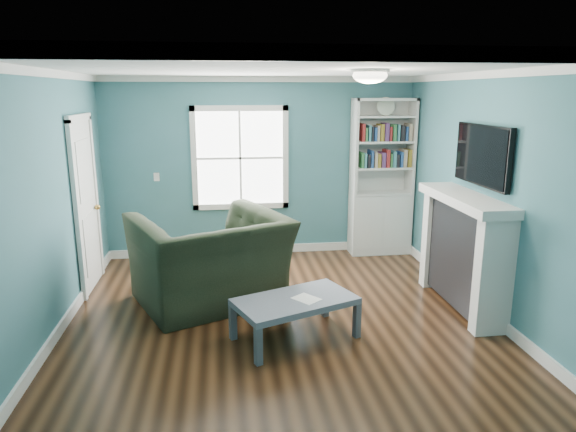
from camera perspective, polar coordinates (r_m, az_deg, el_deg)
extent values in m
plane|color=black|center=(5.53, -0.79, -11.89)|extent=(5.00, 5.00, 0.00)
plane|color=#356C70|center=(7.56, -3.03, 5.36)|extent=(4.50, 0.00, 4.50)
plane|color=#356C70|center=(2.75, 5.25, -9.61)|extent=(4.50, 0.00, 4.50)
plane|color=#356C70|center=(5.35, -25.54, 0.59)|extent=(0.00, 5.00, 5.00)
plane|color=#356C70|center=(5.81, 21.80, 1.89)|extent=(0.00, 5.00, 5.00)
plane|color=white|center=(5.00, -0.89, 16.11)|extent=(5.00, 5.00, 0.00)
cube|color=white|center=(7.82, -2.91, -3.68)|extent=(4.50, 0.03, 0.12)
cube|color=white|center=(5.72, -24.11, -11.58)|extent=(0.03, 5.00, 0.12)
cube|color=white|center=(6.15, 20.66, -9.48)|extent=(0.03, 5.00, 0.12)
cube|color=white|center=(7.47, -3.14, 14.95)|extent=(4.50, 0.04, 0.08)
cube|color=white|center=(2.55, 5.79, 17.56)|extent=(4.50, 0.04, 0.08)
cube|color=white|center=(5.24, -26.77, 14.16)|extent=(0.04, 5.00, 0.08)
cube|color=white|center=(5.70, 22.76, 14.38)|extent=(0.04, 5.00, 0.08)
cube|color=white|center=(7.52, -5.33, 6.43)|extent=(1.24, 0.01, 1.34)
cube|color=white|center=(7.51, -10.40, 6.25)|extent=(0.08, 0.06, 1.50)
cube|color=white|center=(7.56, -0.29, 6.52)|extent=(0.08, 0.06, 1.50)
cube|color=white|center=(7.63, -5.21, 1.11)|extent=(1.40, 0.06, 0.08)
cube|color=white|center=(7.45, -5.45, 11.84)|extent=(1.40, 0.06, 0.08)
cube|color=white|center=(7.50, -5.33, 6.41)|extent=(1.24, 0.03, 0.03)
cube|color=white|center=(7.50, -5.33, 6.41)|extent=(0.03, 0.03, 1.34)
cube|color=silver|center=(7.87, 10.14, -0.83)|extent=(0.90, 0.35, 0.90)
cube|color=silver|center=(7.54, 7.36, 7.55)|extent=(0.04, 0.35, 1.40)
cube|color=silver|center=(7.81, 13.53, 7.48)|extent=(0.04, 0.35, 1.40)
cube|color=silver|center=(7.82, 10.12, 7.66)|extent=(0.90, 0.02, 1.40)
cube|color=silver|center=(7.63, 10.72, 12.61)|extent=(0.90, 0.35, 0.04)
cube|color=silver|center=(7.76, 10.28, 2.53)|extent=(0.84, 0.33, 0.03)
cube|color=silver|center=(7.70, 10.40, 5.31)|extent=(0.84, 0.33, 0.03)
cube|color=silver|center=(7.66, 10.52, 8.12)|extent=(0.84, 0.33, 0.03)
cube|color=silver|center=(7.63, 10.64, 10.81)|extent=(0.84, 0.33, 0.03)
cube|color=#33723F|center=(7.67, 10.48, 6.21)|extent=(0.70, 0.25, 0.22)
cube|color=teal|center=(7.63, 10.61, 9.04)|extent=(0.70, 0.25, 0.22)
cylinder|color=beige|center=(7.58, 10.80, 11.88)|extent=(0.26, 0.06, 0.26)
cube|color=black|center=(6.07, 19.00, -4.22)|extent=(0.30, 1.20, 1.10)
cube|color=black|center=(6.13, 18.68, -6.01)|extent=(0.22, 0.65, 0.70)
cube|color=silver|center=(5.51, 21.87, -6.29)|extent=(0.36, 0.16, 1.20)
cube|color=silver|center=(6.64, 16.32, -2.51)|extent=(0.36, 0.16, 1.20)
cube|color=silver|center=(5.90, 19.13, 1.79)|extent=(0.44, 1.58, 0.10)
cube|color=black|center=(5.90, 20.80, 6.33)|extent=(0.06, 1.10, 0.65)
cube|color=silver|center=(6.71, -21.52, 0.98)|extent=(0.04, 0.80, 2.05)
cube|color=white|center=(6.28, -22.39, 0.10)|extent=(0.05, 0.08, 2.13)
cube|color=white|center=(7.14, -20.60, 1.77)|extent=(0.05, 0.08, 2.13)
cube|color=white|center=(6.58, -22.25, 10.07)|extent=(0.05, 0.98, 0.08)
sphere|color=#BF8C3F|center=(7.00, -20.42, 0.93)|extent=(0.07, 0.07, 0.07)
ellipsoid|color=white|center=(5.27, 9.10, 15.16)|extent=(0.34, 0.34, 0.15)
cylinder|color=white|center=(5.28, 9.12, 15.65)|extent=(0.38, 0.38, 0.03)
cube|color=white|center=(7.60, -14.39, 4.23)|extent=(0.08, 0.01, 0.12)
imported|color=black|center=(5.89, -8.68, -3.24)|extent=(1.86, 1.58, 1.38)
cube|color=#474C55|center=(4.72, -3.32, -14.25)|extent=(0.08, 0.08, 0.36)
cube|color=#474C55|center=(5.24, 7.66, -11.41)|extent=(0.08, 0.08, 0.36)
cube|color=#474C55|center=(5.18, -6.15, -11.65)|extent=(0.08, 0.08, 0.36)
cube|color=#474C55|center=(5.66, 4.17, -9.36)|extent=(0.08, 0.08, 0.36)
cube|color=slate|center=(5.09, 0.80, -9.47)|extent=(1.30, 1.02, 0.06)
cube|color=white|center=(5.07, 2.05, -9.17)|extent=(0.31, 0.31, 0.00)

